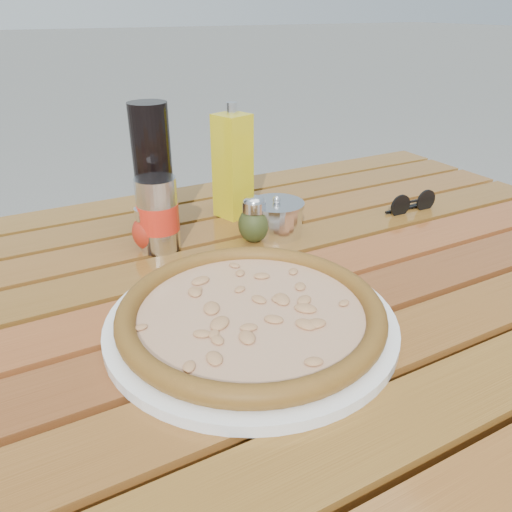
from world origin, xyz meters
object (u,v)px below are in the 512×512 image
soda_can (158,215)px  sunglasses (412,204)px  olive_oil_cruet (233,166)px  plate (251,322)px  pepper_shaker (148,227)px  pizza (251,311)px  dark_bottle (153,168)px  oregano_shaker (254,220)px  table (262,323)px  parmesan_tin (276,218)px

soda_can → sunglasses: (0.48, -0.08, -0.04)m
soda_can → olive_oil_cruet: size_ratio=0.57×
plate → pepper_shaker: 0.28m
pizza → dark_bottle: 0.37m
oregano_shaker → olive_oil_cruet: olive_oil_cruet is taller
soda_can → table: bearing=-61.5°
soda_can → pepper_shaker: bearing=166.0°
table → parmesan_tin: parmesan_tin is taller
dark_bottle → sunglasses: 0.50m
dark_bottle → soda_can: size_ratio=1.83×
table → pizza: pizza is taller
plate → sunglasses: 0.50m
soda_can → parmesan_tin: 0.20m
pepper_shaker → dark_bottle: bearing=63.2°
dark_bottle → sunglasses: size_ratio=1.99×
pepper_shaker → oregano_shaker: (0.17, -0.05, 0.00)m
olive_oil_cruet → plate: bearing=-112.8°
plate → pizza: 0.02m
plate → pizza: bearing=135.0°
pepper_shaker → plate: bearing=-81.5°
table → oregano_shaker: bearing=66.9°
table → soda_can: size_ratio=11.67×
pizza → pepper_shaker: (-0.04, 0.28, 0.02)m
oregano_shaker → dark_bottle: bearing=132.7°
pizza → parmesan_tin: size_ratio=3.54×
olive_oil_cruet → pizza: bearing=-112.8°
oregano_shaker → parmesan_tin: oregano_shaker is taller
table → pizza: size_ratio=3.19×
oregano_shaker → pepper_shaker: bearing=161.9°
pepper_shaker → olive_oil_cruet: 0.21m
table → dark_bottle: bearing=105.3°
table → parmesan_tin: size_ratio=11.30×
soda_can → olive_oil_cruet: 0.19m
olive_oil_cruet → soda_can: bearing=-156.8°
plate → parmesan_tin: parmesan_tin is taller
parmesan_tin → sunglasses: bearing=-6.6°
table → olive_oil_cruet: 0.31m
pizza → oregano_shaker: oregano_shaker is taller
pizza → sunglasses: size_ratio=3.97×
oregano_shaker → table: bearing=-113.1°
plate → sunglasses: size_ratio=3.26×
oregano_shaker → pizza: bearing=-119.0°
olive_oil_cruet → sunglasses: olive_oil_cruet is taller
plate → dark_bottle: dark_bottle is taller
soda_can → parmesan_tin: (0.20, -0.04, -0.03)m
sunglasses → table: bearing=-163.7°
pepper_shaker → olive_oil_cruet: bearing=20.2°
pepper_shaker → oregano_shaker: size_ratio=1.00×
pizza → pepper_shaker: size_ratio=5.35×
plate → parmesan_tin: 0.29m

